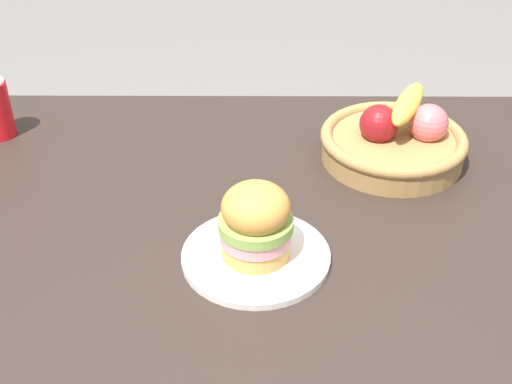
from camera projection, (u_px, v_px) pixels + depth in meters
The scene contains 4 objects.
dining_table at pixel (256, 248), 1.30m from camera, with size 1.40×0.90×0.75m.
plate at pixel (255, 256), 1.12m from camera, with size 0.24×0.24×0.01m, color silver.
sandwich at pixel (255, 222), 1.08m from camera, with size 0.12×0.12×0.13m.
fruit_basket at pixel (395, 140), 1.36m from camera, with size 0.29×0.29×0.14m.
Camera 1 is at (0.01, -1.02, 1.47)m, focal length 47.97 mm.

